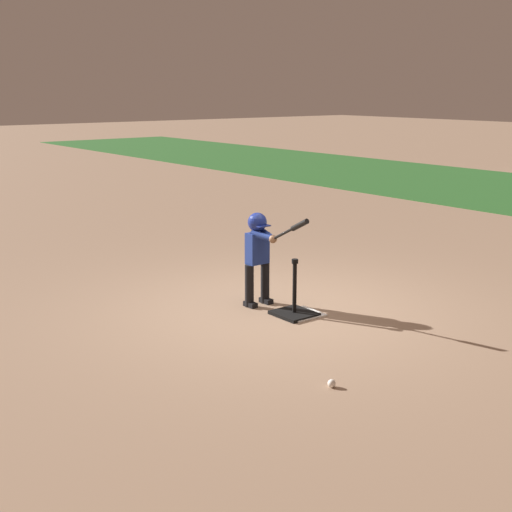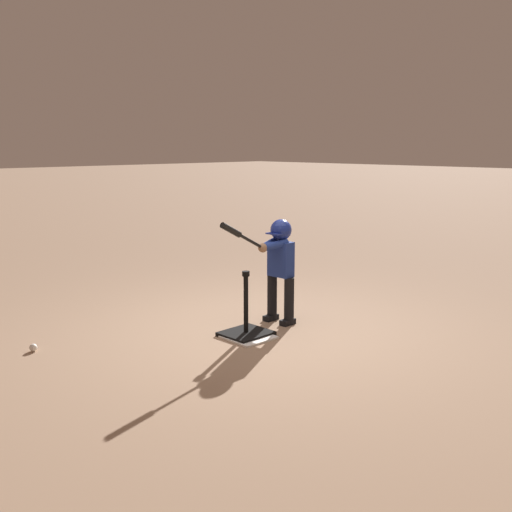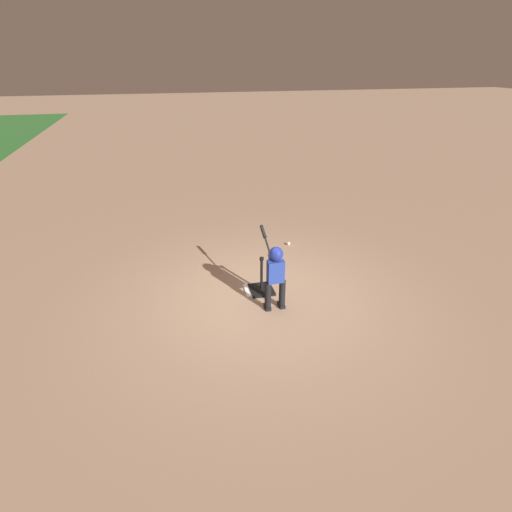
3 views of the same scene
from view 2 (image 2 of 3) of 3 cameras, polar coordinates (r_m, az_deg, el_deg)
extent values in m
plane|color=#93755B|center=(6.34, 0.71, -7.21)|extent=(90.00, 90.00, 0.00)
cube|color=white|center=(6.13, -0.69, -7.74)|extent=(0.46, 0.46, 0.02)
cube|color=black|center=(6.20, -0.95, -7.42)|extent=(0.47, 0.42, 0.04)
cylinder|color=black|center=(6.11, -0.96, -4.62)|extent=(0.05, 0.05, 0.59)
cylinder|color=black|center=(6.04, -0.97, -1.69)|extent=(0.08, 0.08, 0.05)
cylinder|color=black|center=(6.53, 3.17, -4.32)|extent=(0.11, 0.11, 0.52)
cube|color=black|center=(6.57, 3.03, -6.29)|extent=(0.18, 0.10, 0.06)
cylinder|color=black|center=(6.68, 1.55, -3.95)|extent=(0.11, 0.11, 0.52)
cube|color=black|center=(6.73, 1.42, -5.88)|extent=(0.18, 0.10, 0.06)
cube|color=navy|center=(6.50, 2.38, -0.28)|extent=(0.15, 0.28, 0.38)
sphere|color=#936B4C|center=(6.45, 2.40, 2.38)|extent=(0.20, 0.20, 0.20)
sphere|color=navy|center=(6.45, 2.40, 2.49)|extent=(0.23, 0.23, 0.23)
cube|color=navy|center=(6.38, 1.82, 2.15)|extent=(0.12, 0.18, 0.01)
cylinder|color=navy|center=(6.34, 1.82, 1.05)|extent=(0.32, 0.16, 0.11)
cylinder|color=navy|center=(6.40, 1.24, 1.14)|extent=(0.32, 0.17, 0.11)
sphere|color=#936B4C|center=(6.26, 0.65, 0.78)|extent=(0.10, 0.10, 0.10)
cylinder|color=black|center=(6.04, -1.17, 1.80)|extent=(0.58, 0.05, 0.32)
cylinder|color=black|center=(5.90, -2.40, 2.49)|extent=(0.27, 0.07, 0.18)
cylinder|color=black|center=(6.28, 0.76, 0.72)|extent=(0.04, 0.05, 0.05)
sphere|color=white|center=(6.13, -20.45, -8.18)|extent=(0.07, 0.07, 0.07)
camera|label=1|loc=(9.71, -57.35, 9.70)|focal=50.00mm
camera|label=3|loc=(10.64, 31.73, 19.35)|focal=28.00mm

